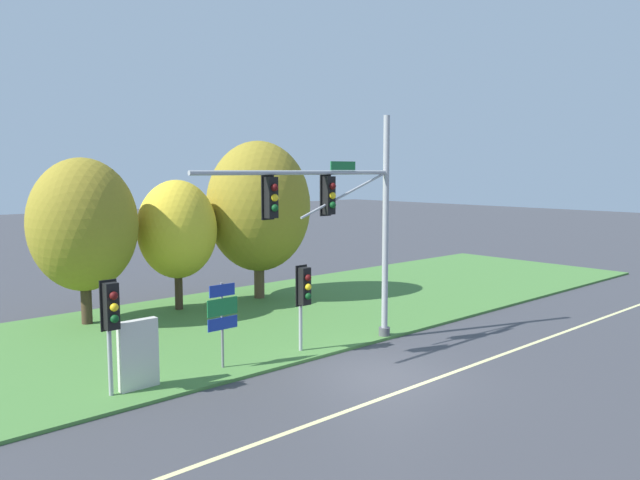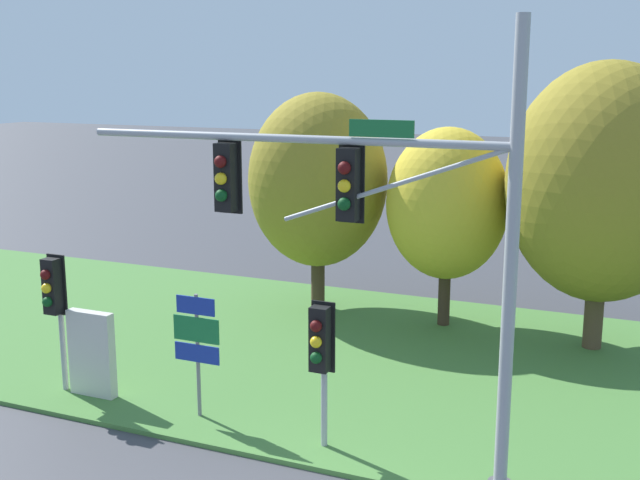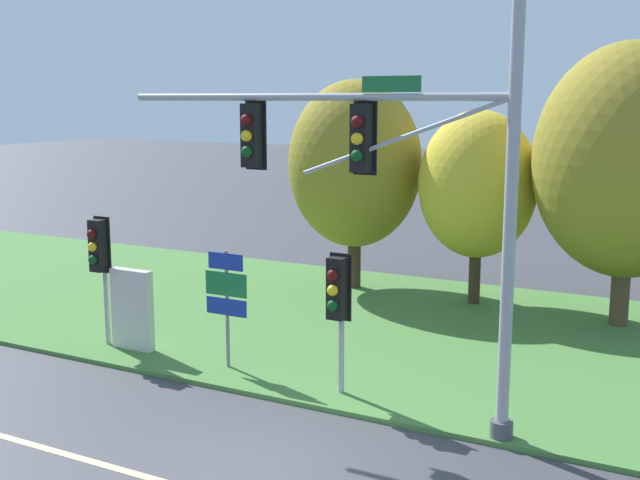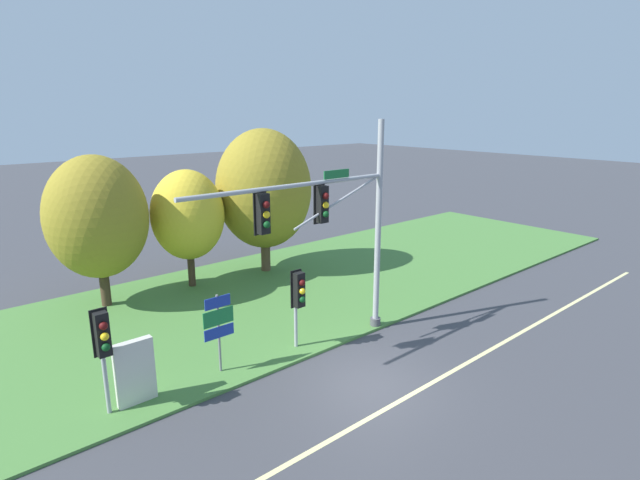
{
  "view_description": "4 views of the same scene",
  "coord_description": "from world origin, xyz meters",
  "px_view_note": "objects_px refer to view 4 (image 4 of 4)",
  "views": [
    {
      "loc": [
        -13.33,
        -11.87,
        6.0
      ],
      "look_at": [
        1.04,
        3.93,
        3.61
      ],
      "focal_mm": 35.0,
      "sensor_mm": 36.0,
      "label": 1
    },
    {
      "loc": [
        5.19,
        -9.6,
        7.05
      ],
      "look_at": [
        -0.88,
        4.4,
        3.84
      ],
      "focal_mm": 45.0,
      "sensor_mm": 36.0,
      "label": 2
    },
    {
      "loc": [
        6.55,
        -10.31,
        5.9
      ],
      "look_at": [
        -1.35,
        4.33,
        2.97
      ],
      "focal_mm": 45.0,
      "sensor_mm": 36.0,
      "label": 3
    },
    {
      "loc": [
        -10.23,
        -9.4,
        8.23
      ],
      "look_at": [
        1.14,
        3.78,
        3.65
      ],
      "focal_mm": 28.0,
      "sensor_mm": 36.0,
      "label": 4
    }
  ],
  "objects_px": {
    "route_sign_post": "(219,323)",
    "tree_behind_signpost": "(264,189)",
    "tree_nearest_road": "(97,217)",
    "traffic_signal_mast": "(336,219)",
    "pedestrian_signal_near_kerb": "(103,340)",
    "pedestrian_signal_further_along": "(298,294)",
    "tree_left_of_mast": "(188,215)",
    "info_kiosk": "(135,372)"
  },
  "relations": [
    {
      "from": "route_sign_post",
      "to": "tree_behind_signpost",
      "type": "distance_m",
      "value": 10.69
    },
    {
      "from": "route_sign_post",
      "to": "tree_nearest_road",
      "type": "relative_size",
      "value": 0.41
    },
    {
      "from": "traffic_signal_mast",
      "to": "tree_behind_signpost",
      "type": "bearing_deg",
      "value": 71.48
    },
    {
      "from": "pedestrian_signal_near_kerb",
      "to": "pedestrian_signal_further_along",
      "type": "distance_m",
      "value": 6.39
    },
    {
      "from": "traffic_signal_mast",
      "to": "pedestrian_signal_further_along",
      "type": "height_order",
      "value": "traffic_signal_mast"
    },
    {
      "from": "pedestrian_signal_near_kerb",
      "to": "pedestrian_signal_further_along",
      "type": "height_order",
      "value": "pedestrian_signal_near_kerb"
    },
    {
      "from": "tree_left_of_mast",
      "to": "traffic_signal_mast",
      "type": "bearing_deg",
      "value": -82.39
    },
    {
      "from": "tree_nearest_road",
      "to": "route_sign_post",
      "type": "bearing_deg",
      "value": -83.87
    },
    {
      "from": "pedestrian_signal_near_kerb",
      "to": "tree_nearest_road",
      "type": "xyz_separation_m",
      "value": [
        2.62,
        8.28,
        1.6
      ]
    },
    {
      "from": "tree_left_of_mast",
      "to": "pedestrian_signal_further_along",
      "type": "bearing_deg",
      "value": -91.02
    },
    {
      "from": "traffic_signal_mast",
      "to": "tree_nearest_road",
      "type": "relative_size",
      "value": 1.25
    },
    {
      "from": "pedestrian_signal_further_along",
      "to": "info_kiosk",
      "type": "bearing_deg",
      "value": 175.97
    },
    {
      "from": "tree_nearest_road",
      "to": "pedestrian_signal_near_kerb",
      "type": "bearing_deg",
      "value": -107.52
    },
    {
      "from": "tree_nearest_road",
      "to": "info_kiosk",
      "type": "bearing_deg",
      "value": -102.66
    },
    {
      "from": "traffic_signal_mast",
      "to": "tree_left_of_mast",
      "type": "bearing_deg",
      "value": 97.61
    },
    {
      "from": "tree_nearest_road",
      "to": "tree_left_of_mast",
      "type": "height_order",
      "value": "tree_nearest_road"
    },
    {
      "from": "pedestrian_signal_further_along",
      "to": "route_sign_post",
      "type": "distance_m",
      "value": 2.94
    },
    {
      "from": "tree_behind_signpost",
      "to": "pedestrian_signal_further_along",
      "type": "bearing_deg",
      "value": -117.44
    },
    {
      "from": "pedestrian_signal_near_kerb",
      "to": "info_kiosk",
      "type": "height_order",
      "value": "pedestrian_signal_near_kerb"
    },
    {
      "from": "traffic_signal_mast",
      "to": "pedestrian_signal_further_along",
      "type": "relative_size",
      "value": 2.82
    },
    {
      "from": "pedestrian_signal_near_kerb",
      "to": "tree_left_of_mast",
      "type": "relative_size",
      "value": 0.56
    },
    {
      "from": "traffic_signal_mast",
      "to": "pedestrian_signal_further_along",
      "type": "bearing_deg",
      "value": 161.56
    },
    {
      "from": "route_sign_post",
      "to": "tree_left_of_mast",
      "type": "bearing_deg",
      "value": 69.14
    },
    {
      "from": "tree_nearest_road",
      "to": "tree_behind_signpost",
      "type": "height_order",
      "value": "tree_behind_signpost"
    },
    {
      "from": "route_sign_post",
      "to": "traffic_signal_mast",
      "type": "bearing_deg",
      "value": -10.96
    },
    {
      "from": "pedestrian_signal_near_kerb",
      "to": "pedestrian_signal_further_along",
      "type": "relative_size",
      "value": 1.09
    },
    {
      "from": "pedestrian_signal_further_along",
      "to": "route_sign_post",
      "type": "height_order",
      "value": "pedestrian_signal_further_along"
    },
    {
      "from": "pedestrian_signal_further_along",
      "to": "tree_left_of_mast",
      "type": "bearing_deg",
      "value": 88.98
    },
    {
      "from": "tree_left_of_mast",
      "to": "tree_behind_signpost",
      "type": "distance_m",
      "value": 4.1
    },
    {
      "from": "pedestrian_signal_further_along",
      "to": "tree_behind_signpost",
      "type": "xyz_separation_m",
      "value": [
        4.15,
        8.0,
        2.22
      ]
    },
    {
      "from": "tree_nearest_road",
      "to": "tree_left_of_mast",
      "type": "distance_m",
      "value": 3.94
    },
    {
      "from": "traffic_signal_mast",
      "to": "tree_nearest_road",
      "type": "bearing_deg",
      "value": 119.62
    },
    {
      "from": "tree_nearest_road",
      "to": "tree_left_of_mast",
      "type": "xyz_separation_m",
      "value": [
        3.91,
        -0.16,
        -0.42
      ]
    },
    {
      "from": "route_sign_post",
      "to": "tree_left_of_mast",
      "type": "distance_m",
      "value": 8.72
    },
    {
      "from": "tree_behind_signpost",
      "to": "info_kiosk",
      "type": "bearing_deg",
      "value": -142.02
    },
    {
      "from": "pedestrian_signal_near_kerb",
      "to": "tree_behind_signpost",
      "type": "relative_size",
      "value": 0.43
    },
    {
      "from": "route_sign_post",
      "to": "info_kiosk",
      "type": "xyz_separation_m",
      "value": [
        -2.7,
        0.02,
        -0.73
      ]
    },
    {
      "from": "route_sign_post",
      "to": "tree_left_of_mast",
      "type": "xyz_separation_m",
      "value": [
        3.04,
        7.98,
        1.75
      ]
    },
    {
      "from": "pedestrian_signal_further_along",
      "to": "tree_left_of_mast",
      "type": "height_order",
      "value": "tree_left_of_mast"
    },
    {
      "from": "pedestrian_signal_near_kerb",
      "to": "info_kiosk",
      "type": "bearing_deg",
      "value": 11.67
    },
    {
      "from": "pedestrian_signal_near_kerb",
      "to": "pedestrian_signal_further_along",
      "type": "xyz_separation_m",
      "value": [
        6.38,
        -0.23,
        -0.21
      ]
    },
    {
      "from": "pedestrian_signal_further_along",
      "to": "tree_nearest_road",
      "type": "distance_m",
      "value": 9.48
    }
  ]
}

